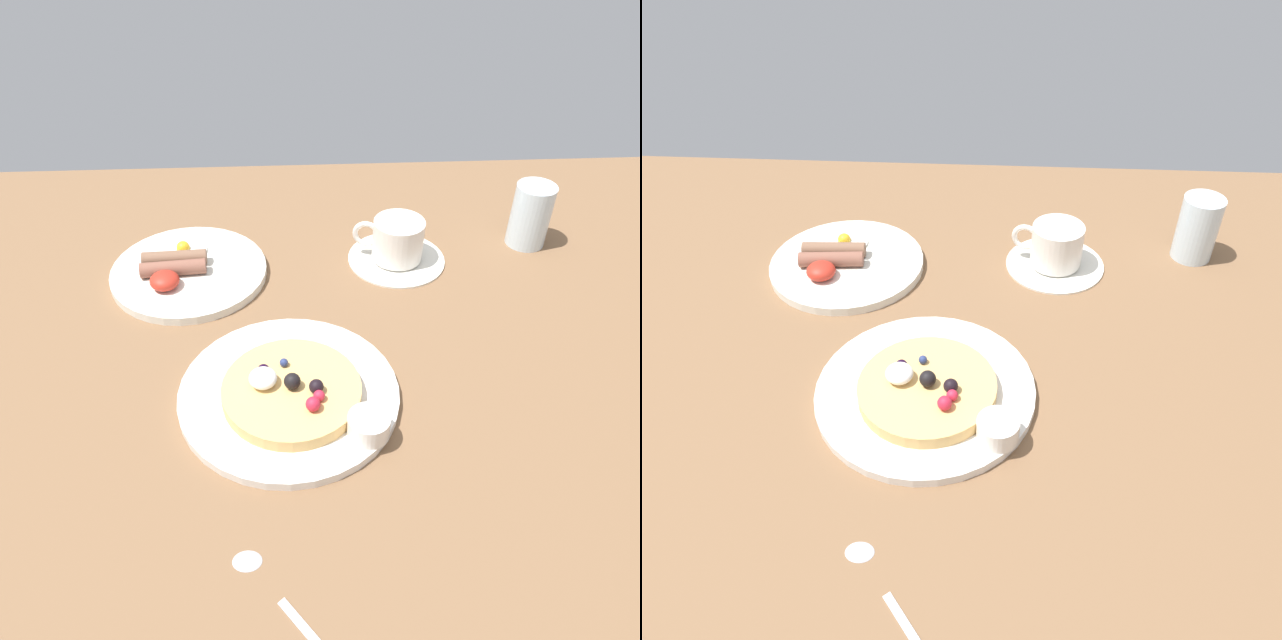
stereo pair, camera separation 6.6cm
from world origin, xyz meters
The scene contains 10 objects.
ground_plane centered at (0.00, 0.00, -1.50)cm, with size 152.04×110.79×3.00cm, color brown.
pancake_plate centered at (-1.07, -4.52, 0.59)cm, with size 26.17×26.17×1.18cm, color white.
pancake_with_berries centered at (-0.82, -5.51, 2.20)cm, with size 16.27×16.27×3.67cm.
syrup_ramekin centered at (7.57, -11.44, 2.55)cm, with size 4.70×4.70×2.65cm.
breakfast_plate centered at (-15.50, 20.60, 0.65)cm, with size 22.87×22.87×1.30cm, color white.
fried_breakfast centered at (-17.52, 20.41, 2.29)cm, with size 9.61×13.90×2.50cm.
coffee_saucer centered at (15.77, 23.04, 0.31)cm, with size 14.76×14.76×0.63cm, color white.
coffee_cup centered at (15.60, 23.09, 3.84)cm, with size 10.63×7.65×6.20cm.
teaspoon centered at (-2.84, -28.18, 0.24)cm, with size 11.17×13.14×0.60cm.
water_glass centered at (36.86, 26.87, 4.98)cm, with size 6.06×6.06×9.96cm, color silver.
Camera 1 is at (-0.38, -55.38, 55.66)cm, focal length 35.18 mm.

